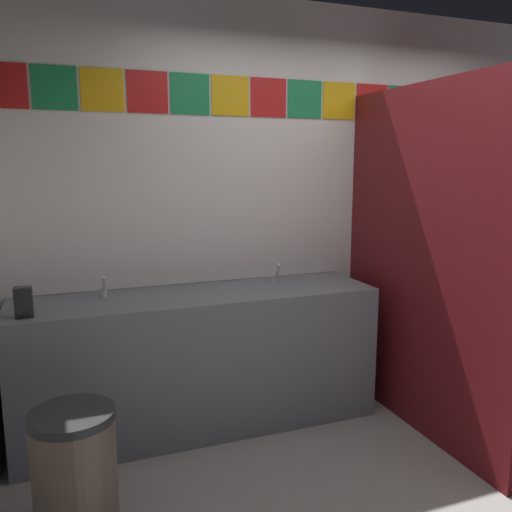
# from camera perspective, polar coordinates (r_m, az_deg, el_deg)

# --- Properties ---
(ground_plane) EXTENTS (9.41, 9.41, 0.00)m
(ground_plane) POSITION_cam_1_polar(r_m,az_deg,el_deg) (3.05, 20.68, -23.62)
(ground_plane) COLOR gray
(wall_back) EXTENTS (4.28, 0.09, 2.73)m
(wall_back) POSITION_cam_1_polar(r_m,az_deg,el_deg) (3.85, 6.64, 5.68)
(wall_back) COLOR white
(wall_back) RESTS_ON ground_plane
(vanity_counter) EXTENTS (2.22, 0.59, 0.87)m
(vanity_counter) POSITION_cam_1_polar(r_m,az_deg,el_deg) (3.40, -6.10, -10.97)
(vanity_counter) COLOR slate
(vanity_counter) RESTS_ON ground_plane
(faucet_left) EXTENTS (0.04, 0.10, 0.14)m
(faucet_left) POSITION_cam_1_polar(r_m,az_deg,el_deg) (3.26, -16.16, -3.47)
(faucet_left) COLOR silver
(faucet_left) RESTS_ON vanity_counter
(faucet_right) EXTENTS (0.04, 0.10, 0.14)m
(faucet_right) POSITION_cam_1_polar(r_m,az_deg,el_deg) (3.52, 2.18, -2.11)
(faucet_right) COLOR silver
(faucet_right) RESTS_ON vanity_counter
(soap_dispenser) EXTENTS (0.09, 0.09, 0.16)m
(soap_dispenser) POSITION_cam_1_polar(r_m,az_deg,el_deg) (3.00, -23.92, -4.62)
(soap_dispenser) COLOR black
(soap_dispenser) RESTS_ON vanity_counter
(stall_divider) EXTENTS (0.92, 1.58, 2.13)m
(stall_divider) POSITION_cam_1_polar(r_m,az_deg,el_deg) (3.25, 22.49, -1.30)
(stall_divider) COLOR maroon
(stall_divider) RESTS_ON ground_plane
(toilet) EXTENTS (0.39, 0.49, 0.74)m
(toilet) POSITION_cam_1_polar(r_m,az_deg,el_deg) (4.14, 19.70, -9.68)
(toilet) COLOR white
(toilet) RESTS_ON ground_plane
(trash_bin) EXTENTS (0.37, 0.37, 0.60)m
(trash_bin) POSITION_cam_1_polar(r_m,az_deg,el_deg) (2.63, -19.02, -21.58)
(trash_bin) COLOR brown
(trash_bin) RESTS_ON ground_plane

